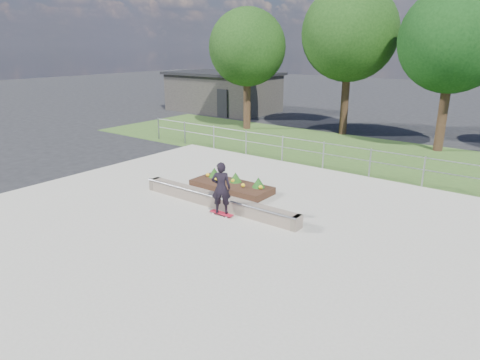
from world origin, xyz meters
name	(u,v)px	position (x,y,z in m)	size (l,w,h in m)	color
ground	(203,228)	(0.00, 0.00, 0.00)	(120.00, 120.00, 0.00)	black
grass_verge	(356,153)	(0.00, 11.00, 0.01)	(30.00, 8.00, 0.02)	#324F1F
concrete_slab	(203,227)	(0.00, 0.00, 0.03)	(15.00, 15.00, 0.06)	#9F9B8D
fence	(324,152)	(0.00, 7.50, 0.77)	(20.06, 0.06, 1.20)	gray
building	(223,92)	(-14.00, 18.00, 1.51)	(8.40, 5.40, 3.00)	#2C2A27
tree_far_left	(247,48)	(-8.00, 13.00, 4.85)	(4.55, 4.55, 7.15)	#342015
tree_mid_left	(350,33)	(-2.50, 15.00, 5.61)	(5.25, 5.25, 8.25)	black
tree_mid_right	(453,40)	(3.00, 14.00, 5.23)	(4.90, 4.90, 7.70)	black
grind_ledge	(217,201)	(-0.64, 1.40, 0.26)	(6.00, 0.44, 0.43)	#6B5C4F
planter_bed	(232,185)	(-1.30, 3.01, 0.24)	(3.00, 1.20, 0.61)	black
skateboarder	(221,188)	(-0.08, 0.94, 0.93)	(0.80, 0.63, 1.68)	white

